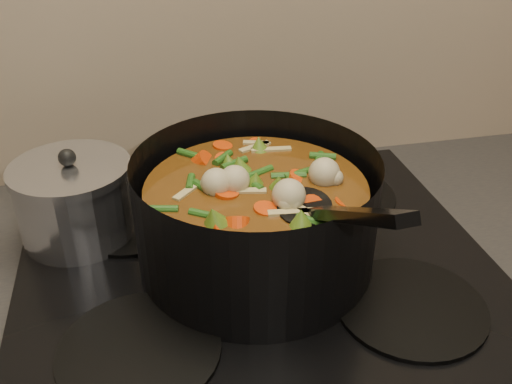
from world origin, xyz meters
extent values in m
cube|color=black|center=(0.00, 1.93, 0.89)|extent=(2.64, 0.64, 0.05)
cube|color=black|center=(0.00, 1.93, 0.92)|extent=(0.62, 0.54, 0.02)
cylinder|color=black|center=(-0.16, 1.80, 0.93)|extent=(0.18, 0.18, 0.01)
cylinder|color=black|center=(0.16, 1.80, 0.93)|extent=(0.18, 0.18, 0.01)
cylinder|color=black|center=(-0.16, 2.06, 0.93)|extent=(0.18, 0.18, 0.01)
cylinder|color=black|center=(0.16, 2.06, 0.93)|extent=(0.18, 0.18, 0.01)
cylinder|color=black|center=(0.00, 1.93, 1.01)|extent=(0.34, 0.34, 0.15)
cylinder|color=black|center=(0.00, 1.93, 0.94)|extent=(0.30, 0.30, 0.01)
cylinder|color=#623110|center=(0.00, 1.93, 0.99)|extent=(0.28, 0.28, 0.11)
cylinder|color=red|center=(0.04, 1.93, 1.04)|extent=(0.03, 0.03, 0.03)
cylinder|color=red|center=(0.04, 1.99, 1.04)|extent=(0.04, 0.04, 0.03)
cylinder|color=red|center=(-0.02, 2.03, 1.04)|extent=(0.04, 0.04, 0.03)
cylinder|color=red|center=(-0.05, 1.96, 1.04)|extent=(0.03, 0.04, 0.03)
cylinder|color=red|center=(-0.08, 1.89, 1.04)|extent=(0.04, 0.04, 0.03)
cylinder|color=red|center=(-0.01, 1.89, 1.04)|extent=(0.04, 0.04, 0.03)
cylinder|color=red|center=(0.04, 1.87, 1.04)|extent=(0.04, 0.04, 0.03)
cylinder|color=red|center=(0.10, 1.93, 1.04)|extent=(0.04, 0.03, 0.03)
cylinder|color=red|center=(0.04, 1.97, 1.04)|extent=(0.04, 0.04, 0.03)
cylinder|color=red|center=(-0.02, 2.02, 1.04)|extent=(0.04, 0.04, 0.03)
cylinder|color=red|center=(-0.04, 1.95, 1.04)|extent=(0.03, 0.03, 0.03)
cylinder|color=red|center=(-0.07, 1.90, 1.04)|extent=(0.04, 0.04, 0.03)
sphere|color=tan|center=(0.06, 1.93, 1.06)|extent=(0.04, 0.04, 0.04)
sphere|color=tan|center=(-0.02, 1.99, 1.06)|extent=(0.04, 0.04, 0.04)
sphere|color=tan|center=(-0.05, 1.89, 1.06)|extent=(0.04, 0.04, 0.04)
sphere|color=tan|center=(0.06, 1.90, 1.06)|extent=(0.04, 0.04, 0.04)
cone|color=#4D721C|center=(-0.07, 1.88, 1.05)|extent=(0.04, 0.04, 0.04)
cone|color=#4D721C|center=(0.03, 1.85, 1.05)|extent=(0.04, 0.04, 0.04)
cone|color=#4D721C|center=(0.09, 1.93, 1.05)|extent=(0.04, 0.04, 0.04)
cone|color=#4D721C|center=(0.02, 2.01, 1.05)|extent=(0.04, 0.04, 0.04)
cone|color=#4D721C|center=(-0.08, 1.98, 1.05)|extent=(0.04, 0.04, 0.04)
cone|color=#4D721C|center=(-0.07, 1.87, 1.05)|extent=(0.04, 0.04, 0.04)
cone|color=#4D721C|center=(0.03, 1.85, 1.05)|extent=(0.04, 0.04, 0.04)
cylinder|color=#295E1B|center=(0.03, 1.96, 1.05)|extent=(0.01, 0.04, 0.01)
cylinder|color=#295E1B|center=(-0.01, 2.03, 1.05)|extent=(0.04, 0.03, 0.01)
cylinder|color=#295E1B|center=(-0.07, 1.98, 1.05)|extent=(0.04, 0.02, 0.01)
cylinder|color=#295E1B|center=(-0.07, 1.92, 1.05)|extent=(0.03, 0.04, 0.01)
cylinder|color=#295E1B|center=(-0.03, 1.89, 1.05)|extent=(0.03, 0.04, 0.01)
cylinder|color=#295E1B|center=(0.02, 1.83, 1.05)|extent=(0.04, 0.02, 0.01)
cylinder|color=#295E1B|center=(0.07, 1.89, 1.05)|extent=(0.04, 0.03, 0.01)
cylinder|color=#295E1B|center=(0.06, 1.95, 1.05)|extent=(0.01, 0.04, 0.01)
cylinder|color=#295E1B|center=(0.02, 1.97, 1.05)|extent=(0.04, 0.03, 0.01)
cylinder|color=#295E1B|center=(-0.04, 2.03, 1.05)|extent=(0.04, 0.02, 0.01)
cylinder|color=#295E1B|center=(-0.08, 1.96, 1.05)|extent=(0.03, 0.04, 0.01)
cylinder|color=#295E1B|center=(-0.06, 1.90, 1.05)|extent=(0.03, 0.04, 0.01)
cylinder|color=#295E1B|center=(-0.02, 1.89, 1.05)|extent=(0.04, 0.02, 0.01)
cylinder|color=#295E1B|center=(0.05, 1.84, 1.05)|extent=(0.04, 0.03, 0.01)
cube|color=tan|center=(-0.06, 1.97, 1.05)|extent=(0.04, 0.01, 0.00)
cube|color=tan|center=(-0.06, 1.88, 1.05)|extent=(0.02, 0.05, 0.00)
cube|color=tan|center=(0.03, 1.86, 1.05)|extent=(0.04, 0.03, 0.00)
cube|color=tan|center=(0.07, 1.93, 1.05)|extent=(0.04, 0.04, 0.00)
cube|color=tan|center=(0.02, 2.00, 1.05)|extent=(0.03, 0.04, 0.00)
cube|color=tan|center=(-0.07, 1.97, 1.05)|extent=(0.05, 0.02, 0.00)
cube|color=tan|center=(-0.06, 1.88, 1.05)|extent=(0.01, 0.05, 0.00)
ellipsoid|color=black|center=(0.04, 1.87, 1.05)|extent=(0.09, 0.10, 0.01)
cube|color=black|center=(0.06, 1.76, 1.10)|extent=(0.04, 0.18, 0.11)
cylinder|color=silver|center=(-0.23, 2.05, 0.98)|extent=(0.16, 0.16, 0.10)
cylinder|color=silver|center=(-0.23, 2.05, 1.03)|extent=(0.16, 0.16, 0.01)
sphere|color=black|center=(-0.23, 2.05, 1.05)|extent=(0.02, 0.02, 0.02)
camera|label=1|loc=(-0.13, 1.34, 1.40)|focal=40.00mm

